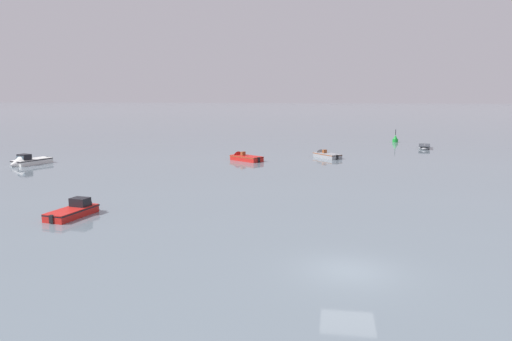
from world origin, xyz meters
TOP-DOWN VIEW (x-y plane):
  - ground_plane at (0.00, 0.00)m, footprint 800.00×800.00m
  - rowboat_moored_0 at (12.22, 53.03)m, footprint 2.33×4.86m
  - motorboat_moored_0 at (-11.92, 36.07)m, footprint 4.92×4.20m
  - motorboat_moored_1 at (-17.65, 7.79)m, footprint 2.22×4.53m
  - motorboat_moored_3 at (-2.18, 40.46)m, footprint 4.10×4.49m
  - motorboat_moored_4 at (-35.36, 28.04)m, footprint 3.28×5.27m
  - channel_buoy at (9.07, 62.04)m, footprint 0.90×0.90m

SIDE VIEW (x-z plane):
  - ground_plane at x=0.00m, z-range 0.00..0.00m
  - rowboat_moored_0 at x=12.22m, z-range -0.17..0.57m
  - motorboat_moored_3 at x=-2.18m, z-range -0.56..0.99m
  - motorboat_moored_0 at x=-11.92m, z-range -0.60..1.06m
  - motorboat_moored_1 at x=-17.65m, z-range -0.58..1.07m
  - motorboat_moored_4 at x=-35.36m, z-range -0.66..1.23m
  - channel_buoy at x=9.07m, z-range -0.69..1.61m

